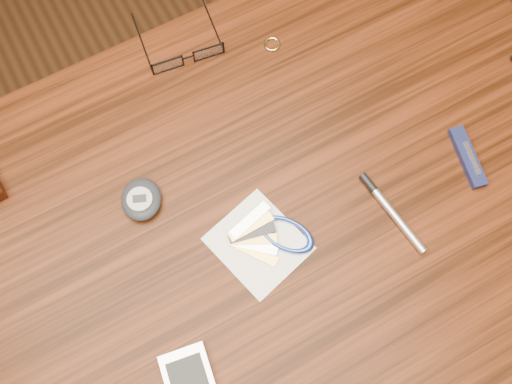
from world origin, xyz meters
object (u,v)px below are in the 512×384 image
desk (266,244)px  eyeglasses (187,55)px  notepad_keys (271,238)px  silver_pen (387,206)px  pocket_knife (468,157)px  pedometer (141,199)px

desk → eyeglasses: 0.30m
desk → notepad_keys: (-0.01, -0.02, 0.11)m
silver_pen → desk: bearing=159.6°
desk → pocket_knife: size_ratio=10.84×
pedometer → pocket_knife: 0.45m
silver_pen → pedometer: bearing=149.8°
desk → silver_pen: (0.15, -0.06, 0.11)m
pedometer → pocket_knife: (0.42, -0.16, -0.01)m
desk → eyeglasses: bearing=85.7°
pedometer → notepad_keys: bearing=-45.2°
desk → notepad_keys: size_ratio=6.97×
notepad_keys → silver_pen: (0.16, -0.04, 0.00)m
eyeglasses → silver_pen: size_ratio=0.99×
eyeglasses → pocket_knife: size_ratio=1.39×
notepad_keys → eyeglasses: bearing=85.0°
eyeglasses → pocket_knife: (0.27, -0.33, -0.01)m
eyeglasses → notepad_keys: (-0.03, -0.30, -0.01)m
desk → pedometer: (-0.13, 0.11, 0.11)m
eyeglasses → notepad_keys: size_ratio=0.89×
desk → notepad_keys: notepad_keys is taller
notepad_keys → pocket_knife: notepad_keys is taller
notepad_keys → pocket_knife: (0.29, -0.03, 0.00)m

